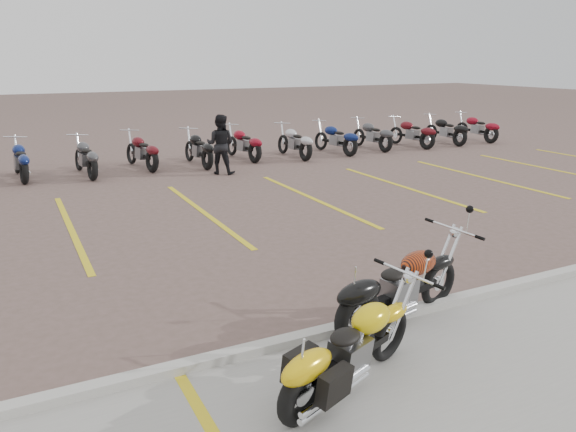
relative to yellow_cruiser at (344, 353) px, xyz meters
The scene contains 7 objects.
ground 3.21m from the yellow_cruiser, 73.45° to the left, with size 100.00×100.00×0.00m, color brown.
curb 1.44m from the yellow_cruiser, 49.23° to the left, with size 60.00×0.18×0.12m, color #ADAAA3.
parking_stripes 7.12m from the yellow_cruiser, 82.67° to the left, with size 38.00×5.50×0.01m, color gold, non-canonical shape.
yellow_cruiser is the anchor object (origin of this frame).
flame_cruiser 1.65m from the yellow_cruiser, 34.97° to the left, with size 2.18×0.62×0.91m.
person_b 11.18m from the yellow_cruiser, 76.00° to the left, with size 0.82×0.64×1.69m, color black.
bg_bike_row 12.94m from the yellow_cruiser, 75.22° to the left, with size 22.31×2.06×1.10m.
Camera 1 is at (-3.62, -7.20, 3.22)m, focal length 35.00 mm.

